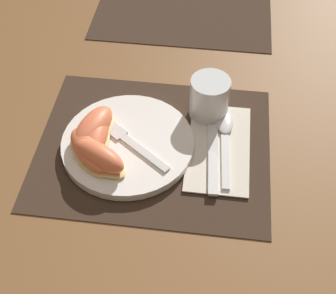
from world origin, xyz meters
The scene contains 13 objects.
ground_plane centered at (0.00, 0.00, 0.00)m, with size 3.00×3.00×0.00m, color brown.
placemat centered at (0.00, 0.00, 0.00)m, with size 0.43×0.35×0.00m.
placemat_far centered at (0.01, 0.48, 0.00)m, with size 0.43×0.35×0.00m.
plate centered at (-0.05, -0.01, 0.01)m, with size 0.24×0.24×0.02m.
juice_glass centered at (0.09, 0.10, 0.04)m, with size 0.08×0.08×0.08m.
napkin centered at (0.12, 0.01, 0.01)m, with size 0.11×0.21×0.00m.
knife centered at (0.11, 0.01, 0.01)m, with size 0.03×0.23×0.01m.
spoon centered at (0.13, 0.04, 0.01)m, with size 0.04×0.19×0.01m.
fork centered at (-0.05, -0.01, 0.02)m, with size 0.16×0.13×0.00m.
citrus_wedge_0 centered at (-0.11, 0.00, 0.04)m, with size 0.09×0.12×0.04m.
citrus_wedge_1 centered at (-0.10, -0.01, 0.03)m, with size 0.05×0.12×0.03m.
citrus_wedge_2 centered at (-0.11, -0.05, 0.03)m, with size 0.12×0.12×0.03m.
citrus_wedge_3 centered at (-0.08, -0.07, 0.04)m, with size 0.12×0.09×0.04m.
Camera 1 is at (0.10, -0.56, 0.66)m, focal length 50.00 mm.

